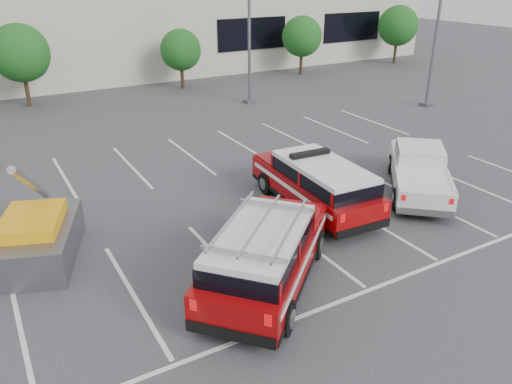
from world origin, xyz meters
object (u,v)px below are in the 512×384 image
(light_pole_right, at_px, (439,16))
(fire_chief_suv, at_px, (316,187))
(tree_mid_right, at_px, (182,51))
(ladder_suv, at_px, (265,259))
(utility_rig, at_px, (31,241))
(tree_mid_left, at_px, (22,55))
(tree_right, at_px, (302,38))
(tree_far_right, at_px, (398,27))
(light_pole_mid, at_px, (249,15))
(convention_building, at_px, (72,10))
(white_pickup, at_px, (419,175))

(light_pole_right, distance_m, fire_chief_suv, 17.05)
(tree_mid_right, distance_m, ladder_suv, 24.57)
(ladder_suv, bearing_deg, utility_rig, -173.19)
(tree_mid_left, distance_m, tree_right, 20.00)
(tree_right, xyz_separation_m, light_pole_right, (0.91, -12.05, 2.41))
(tree_far_right, distance_m, utility_rig, 37.65)
(tree_mid_left, bearing_deg, light_pole_mid, -26.92)
(tree_right, bearing_deg, tree_mid_left, 180.00)
(tree_mid_left, height_order, light_pole_mid, light_pole_mid)
(tree_far_right, xyz_separation_m, ladder_suv, (-27.35, -23.39, -2.19))
(utility_rig, bearing_deg, convention_building, 95.39)
(tree_mid_right, height_order, light_pole_mid, light_pole_mid)
(light_pole_mid, height_order, ladder_suv, light_pole_mid)
(fire_chief_suv, bearing_deg, ladder_suv, -137.81)
(light_pole_mid, bearing_deg, tree_far_right, 18.48)
(light_pole_mid, xyz_separation_m, utility_rig, (-14.36, -12.90, -4.56))
(fire_chief_suv, height_order, utility_rig, utility_rig)
(light_pole_right, relative_size, white_pickup, 1.95)
(tree_mid_right, distance_m, light_pole_mid, 6.88)
(white_pickup, xyz_separation_m, utility_rig, (-13.25, 1.98, -0.03))
(convention_building, height_order, fire_chief_suv, convention_building)
(light_pole_right, bearing_deg, tree_right, 94.31)
(tree_mid_left, distance_m, utility_rig, 19.25)
(convention_building, height_order, tree_far_right, convention_building)
(tree_far_right, bearing_deg, tree_mid_left, 180.00)
(convention_building, relative_size, white_pickup, 11.42)
(fire_chief_suv, bearing_deg, tree_far_right, 44.03)
(convention_building, relative_size, ladder_suv, 11.06)
(tree_mid_left, height_order, utility_rig, tree_mid_left)
(tree_right, relative_size, tree_far_right, 0.91)
(utility_rig, bearing_deg, tree_mid_right, 76.77)
(tree_right, relative_size, fire_chief_suv, 0.78)
(light_pole_right, relative_size, utility_rig, 2.50)
(tree_far_right, bearing_deg, ladder_suv, -139.47)
(utility_rig, bearing_deg, white_pickup, 11.57)
(tree_mid_right, xyz_separation_m, light_pole_mid, (1.91, -6.05, 2.68))
(white_pickup, bearing_deg, tree_mid_right, 133.69)
(convention_building, xyz_separation_m, white_pickup, (5.71, -30.74, -4.06))
(tree_far_right, height_order, light_pole_mid, light_pole_mid)
(tree_far_right, xyz_separation_m, fire_chief_suv, (-23.41, -20.20, -2.24))
(ladder_suv, bearing_deg, white_pickup, 64.70)
(tree_far_right, relative_size, utility_rig, 1.18)
(tree_mid_right, distance_m, tree_right, 10.00)
(light_pole_right, xyz_separation_m, white_pickup, (-10.11, -8.88, -4.53))
(tree_far_right, bearing_deg, utility_rig, -149.73)
(convention_building, relative_size, tree_mid_left, 12.38)
(ladder_suv, height_order, utility_rig, utility_rig)
(tree_right, xyz_separation_m, ladder_suv, (-17.35, -23.39, -1.92))
(convention_building, distance_m, ladder_suv, 33.52)
(tree_right, distance_m, light_pole_right, 12.32)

